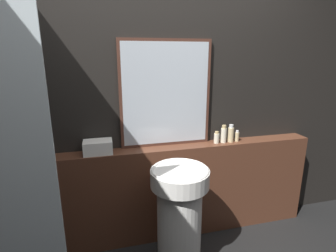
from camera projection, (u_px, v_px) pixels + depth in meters
The scene contains 9 objects.
wall_back at pixel (171, 103), 2.32m from camera, with size 8.00×0.06×2.50m.
vanity_counter at pixel (174, 192), 2.42m from camera, with size 2.65×0.18×0.88m.
pedestal_sink at pixel (179, 217), 1.98m from camera, with size 0.43×0.43×0.87m.
mirror at pixel (166, 94), 2.23m from camera, with size 0.79×0.03×0.91m.
towel_stack at pixel (98, 147), 2.13m from camera, with size 0.23×0.15×0.11m.
shampoo_bottle at pixel (217, 138), 2.39m from camera, with size 0.05×0.05×0.11m.
conditioner_bottle at pixel (224, 134), 2.40m from camera, with size 0.05×0.05×0.16m.
lotion_bottle at pixel (231, 134), 2.41m from camera, with size 0.05×0.05×0.16m.
body_wash_bottle at pixel (237, 136), 2.44m from camera, with size 0.04×0.04×0.10m.
Camera 1 is at (-0.59, -0.88, 1.66)m, focal length 28.00 mm.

